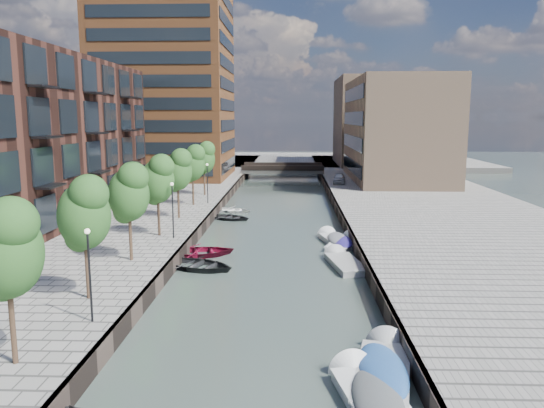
# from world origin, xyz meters

# --- Properties ---
(water) EXTENTS (300.00, 300.00, 0.00)m
(water) POSITION_xyz_m (0.00, 40.00, 0.00)
(water) COLOR #38473F
(water) RESTS_ON ground
(quay_right) EXTENTS (20.00, 140.00, 1.00)m
(quay_right) POSITION_xyz_m (16.00, 40.00, 0.50)
(quay_right) COLOR gray
(quay_right) RESTS_ON ground
(quay_wall_left) EXTENTS (0.25, 140.00, 1.00)m
(quay_wall_left) POSITION_xyz_m (-6.10, 40.00, 0.50)
(quay_wall_left) COLOR #332823
(quay_wall_left) RESTS_ON ground
(quay_wall_right) EXTENTS (0.25, 140.00, 1.00)m
(quay_wall_right) POSITION_xyz_m (6.10, 40.00, 0.50)
(quay_wall_right) COLOR #332823
(quay_wall_right) RESTS_ON ground
(far_closure) EXTENTS (80.00, 40.00, 1.00)m
(far_closure) POSITION_xyz_m (0.00, 100.00, 0.50)
(far_closure) COLOR gray
(far_closure) RESTS_ON ground
(apartment_block) EXTENTS (8.00, 38.00, 14.00)m
(apartment_block) POSITION_xyz_m (-20.00, 30.00, 8.00)
(apartment_block) COLOR #331913
(apartment_block) RESTS_ON quay_left
(tower) EXTENTS (18.00, 18.00, 30.00)m
(tower) POSITION_xyz_m (-17.00, 65.00, 16.00)
(tower) COLOR brown
(tower) RESTS_ON quay_left
(tan_block_near) EXTENTS (12.00, 25.00, 14.00)m
(tan_block_near) POSITION_xyz_m (16.00, 62.00, 8.00)
(tan_block_near) COLOR tan
(tan_block_near) RESTS_ON quay_right
(tan_block_far) EXTENTS (12.00, 20.00, 16.00)m
(tan_block_far) POSITION_xyz_m (16.00, 88.00, 9.00)
(tan_block_far) COLOR tan
(tan_block_far) RESTS_ON quay_right
(bridge) EXTENTS (13.00, 6.00, 1.30)m
(bridge) POSITION_xyz_m (0.00, 72.00, 1.39)
(bridge) COLOR gray
(bridge) RESTS_ON ground
(tree_0) EXTENTS (2.50, 2.50, 5.95)m
(tree_0) POSITION_xyz_m (-8.50, 4.00, 5.31)
(tree_0) COLOR #382619
(tree_0) RESTS_ON quay_left
(tree_1) EXTENTS (2.50, 2.50, 5.95)m
(tree_1) POSITION_xyz_m (-8.50, 11.00, 5.31)
(tree_1) COLOR #382619
(tree_1) RESTS_ON quay_left
(tree_2) EXTENTS (2.50, 2.50, 5.95)m
(tree_2) POSITION_xyz_m (-8.50, 18.00, 5.31)
(tree_2) COLOR #382619
(tree_2) RESTS_ON quay_left
(tree_3) EXTENTS (2.50, 2.50, 5.95)m
(tree_3) POSITION_xyz_m (-8.50, 25.00, 5.31)
(tree_3) COLOR #382619
(tree_3) RESTS_ON quay_left
(tree_4) EXTENTS (2.50, 2.50, 5.95)m
(tree_4) POSITION_xyz_m (-8.50, 32.00, 5.31)
(tree_4) COLOR #382619
(tree_4) RESTS_ON quay_left
(tree_5) EXTENTS (2.50, 2.50, 5.95)m
(tree_5) POSITION_xyz_m (-8.50, 39.00, 5.31)
(tree_5) COLOR #382619
(tree_5) RESTS_ON quay_left
(tree_6) EXTENTS (2.50, 2.50, 5.95)m
(tree_6) POSITION_xyz_m (-8.50, 46.00, 5.31)
(tree_6) COLOR #382619
(tree_6) RESTS_ON quay_left
(lamp_0) EXTENTS (0.24, 0.24, 4.12)m
(lamp_0) POSITION_xyz_m (-7.20, 8.00, 3.51)
(lamp_0) COLOR black
(lamp_0) RESTS_ON quay_left
(lamp_1) EXTENTS (0.24, 0.24, 4.12)m
(lamp_1) POSITION_xyz_m (-7.20, 24.00, 3.51)
(lamp_1) COLOR black
(lamp_1) RESTS_ON quay_left
(lamp_2) EXTENTS (0.24, 0.24, 4.12)m
(lamp_2) POSITION_xyz_m (-7.20, 40.00, 3.51)
(lamp_2) COLOR black
(lamp_2) RESTS_ON quay_left
(sloop_1) EXTENTS (5.82, 5.06, 1.01)m
(sloop_1) POSITION_xyz_m (-4.58, 19.55, 0.00)
(sloop_1) COLOR black
(sloop_1) RESTS_ON ground
(sloop_2) EXTENTS (5.60, 4.61, 1.01)m
(sloop_2) POSITION_xyz_m (-5.04, 22.92, 0.00)
(sloop_2) COLOR maroon
(sloop_2) RESTS_ON ground
(sloop_3) EXTENTS (4.77, 4.04, 0.84)m
(sloop_3) POSITION_xyz_m (-4.70, 40.56, 0.00)
(sloop_3) COLOR white
(sloop_3) RESTS_ON ground
(sloop_4) EXTENTS (5.02, 4.39, 0.87)m
(sloop_4) POSITION_xyz_m (-4.55, 36.48, 0.00)
(sloop_4) COLOR black
(sloop_4) RESTS_ON ground
(motorboat_0) EXTENTS (3.09, 5.84, 1.85)m
(motorboat_0) POSITION_xyz_m (4.97, 5.50, 0.23)
(motorboat_0) COLOR #BABAB8
(motorboat_0) RESTS_ON ground
(motorboat_1) EXTENTS (2.87, 5.62, 1.79)m
(motorboat_1) POSITION_xyz_m (4.22, 3.34, 0.22)
(motorboat_1) COLOR white
(motorboat_1) RESTS_ON ground
(motorboat_2) EXTENTS (2.63, 5.25, 1.67)m
(motorboat_2) POSITION_xyz_m (4.89, 20.91, 0.10)
(motorboat_2) COLOR #ADADAB
(motorboat_2) RESTS_ON ground
(motorboat_3) EXTENTS (3.19, 4.96, 1.57)m
(motorboat_3) POSITION_xyz_m (5.51, 26.27, 0.19)
(motorboat_3) COLOR white
(motorboat_3) RESTS_ON ground
(motorboat_4) EXTENTS (2.84, 5.18, 1.64)m
(motorboat_4) POSITION_xyz_m (4.89, 27.26, 0.20)
(motorboat_4) COLOR silver
(motorboat_4) RESTS_ON ground
(car) EXTENTS (2.05, 4.11, 1.35)m
(car) POSITION_xyz_m (7.81, 57.33, 1.67)
(car) COLOR silver
(car) RESTS_ON quay_right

